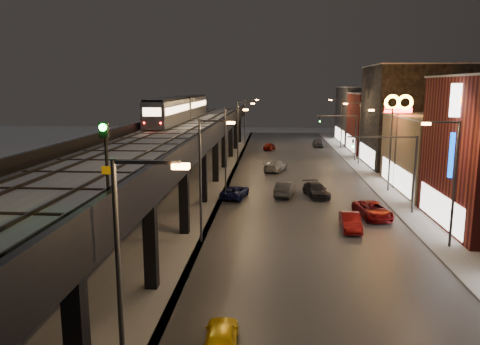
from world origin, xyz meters
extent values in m
plane|color=silver|center=(0.00, 0.00, 0.00)|extent=(220.00, 220.00, 0.00)
cube|color=#46474D|center=(7.50, 35.00, 0.03)|extent=(17.00, 120.00, 0.06)
cube|color=#9FA1A8|center=(17.50, 35.00, 0.07)|extent=(4.00, 120.00, 0.14)
cube|color=#9FA1A8|center=(-6.00, 35.00, 0.03)|extent=(11.00, 120.00, 0.06)
cube|color=black|center=(-6.00, 32.00, 5.80)|extent=(9.00, 100.00, 1.00)
cube|color=black|center=(-2.30, -5.00, 2.65)|extent=(0.70, 0.70, 5.30)
cube|color=black|center=(-9.70, 5.00, 2.65)|extent=(0.70, 0.70, 5.30)
cube|color=black|center=(-2.30, 5.00, 2.65)|extent=(0.70, 0.70, 5.30)
cube|color=black|center=(-6.00, 5.00, 5.15)|extent=(8.00, 0.60, 0.50)
cube|color=black|center=(-9.70, 15.00, 2.65)|extent=(0.70, 0.70, 5.30)
cube|color=black|center=(-2.30, 15.00, 2.65)|extent=(0.70, 0.70, 5.30)
cube|color=black|center=(-6.00, 15.00, 5.15)|extent=(8.00, 0.60, 0.50)
cube|color=black|center=(-9.70, 25.00, 2.65)|extent=(0.70, 0.70, 5.30)
cube|color=black|center=(-2.30, 25.00, 2.65)|extent=(0.70, 0.70, 5.30)
cube|color=black|center=(-6.00, 25.00, 5.15)|extent=(8.00, 0.60, 0.50)
cube|color=black|center=(-9.70, 35.00, 2.65)|extent=(0.70, 0.70, 5.30)
cube|color=black|center=(-2.30, 35.00, 2.65)|extent=(0.70, 0.70, 5.30)
cube|color=black|center=(-6.00, 35.00, 5.15)|extent=(8.00, 0.60, 0.50)
cube|color=black|center=(-9.70, 45.00, 2.65)|extent=(0.70, 0.70, 5.30)
cube|color=black|center=(-2.30, 45.00, 2.65)|extent=(0.70, 0.70, 5.30)
cube|color=black|center=(-6.00, 45.00, 5.15)|extent=(8.00, 0.60, 0.50)
cube|color=black|center=(-9.70, 55.00, 2.65)|extent=(0.70, 0.70, 5.30)
cube|color=black|center=(-2.30, 55.00, 2.65)|extent=(0.70, 0.70, 5.30)
cube|color=black|center=(-6.00, 55.00, 5.15)|extent=(8.00, 0.60, 0.50)
cube|color=black|center=(-9.70, 65.00, 2.65)|extent=(0.70, 0.70, 5.30)
cube|color=black|center=(-2.30, 65.00, 2.65)|extent=(0.70, 0.70, 5.30)
cube|color=black|center=(-6.00, 65.00, 5.15)|extent=(8.00, 0.60, 0.50)
cube|color=black|center=(-9.70, 75.00, 2.65)|extent=(0.70, 0.70, 5.30)
cube|color=black|center=(-2.30, 75.00, 2.65)|extent=(0.70, 0.70, 5.30)
cube|color=black|center=(-6.00, 75.00, 5.15)|extent=(8.00, 0.60, 0.50)
cube|color=#B2B7C1|center=(-6.00, 32.00, 6.38)|extent=(8.40, 100.00, 0.16)
cube|color=#332D28|center=(-9.22, 32.00, 6.54)|extent=(0.08, 98.00, 0.16)
cube|color=#332D28|center=(-7.78, 32.00, 6.54)|extent=(0.08, 98.00, 0.16)
cube|color=#332D28|center=(-4.72, 32.00, 6.54)|extent=(0.08, 98.00, 0.16)
cube|color=#332D28|center=(-3.28, 32.00, 6.54)|extent=(0.08, 98.00, 0.16)
cube|color=black|center=(-6.00, 2.00, 6.49)|extent=(7.80, 0.24, 0.06)
cube|color=black|center=(-6.00, 18.00, 6.49)|extent=(7.80, 0.24, 0.06)
cube|color=black|center=(-6.00, 34.00, 6.49)|extent=(7.80, 0.24, 0.06)
cube|color=black|center=(-6.00, 50.00, 6.49)|extent=(7.80, 0.24, 0.06)
cube|color=black|center=(-6.00, 66.00, 6.49)|extent=(7.80, 0.24, 0.06)
cube|color=black|center=(-1.65, 32.00, 6.85)|extent=(0.30, 100.00, 1.10)
cube|color=black|center=(-10.35, 32.00, 6.85)|extent=(0.30, 100.00, 1.10)
cube|color=beige|center=(17.95, 18.00, 1.60)|extent=(0.10, 9.60, 2.40)
cube|color=#7C6C53|center=(24.00, 32.00, 4.00)|extent=(12.00, 15.00, 8.00)
cube|color=beige|center=(17.95, 32.00, 1.60)|extent=(0.10, 12.00, 2.40)
cube|color=#B2B7C1|center=(24.00, 32.00, 8.08)|extent=(12.20, 15.20, 0.16)
cube|color=black|center=(24.00, 48.00, 7.00)|extent=(12.00, 13.00, 14.00)
cube|color=beige|center=(17.95, 48.00, 1.60)|extent=(0.10, 10.40, 2.40)
cube|color=#B2B7C1|center=(24.00, 48.00, 14.08)|extent=(12.20, 13.20, 0.16)
cube|color=maroon|center=(24.00, 62.00, 5.00)|extent=(12.00, 12.00, 10.00)
cube|color=beige|center=(17.95, 62.00, 1.60)|extent=(0.10, 9.60, 2.40)
cube|color=#B2B7C1|center=(24.00, 62.00, 10.08)|extent=(12.20, 12.20, 0.16)
cube|color=#36383E|center=(24.00, 76.00, 5.50)|extent=(12.00, 16.00, 11.00)
cube|color=beige|center=(17.95, 76.00, 1.60)|extent=(0.10, 12.80, 2.40)
cube|color=#B2B7C1|center=(24.00, 76.00, 11.08)|extent=(12.20, 16.20, 0.16)
cylinder|color=#38383A|center=(-0.70, -5.00, 4.50)|extent=(0.18, 0.18, 9.00)
cube|color=#38383A|center=(0.40, -5.00, 8.90)|extent=(2.20, 0.12, 0.12)
cube|color=orange|center=(1.50, -5.00, 8.78)|extent=(0.55, 0.28, 0.18)
cylinder|color=#38383A|center=(-0.70, 13.00, 4.50)|extent=(0.18, 0.18, 9.00)
cube|color=#38383A|center=(0.40, 13.00, 8.90)|extent=(2.20, 0.12, 0.12)
cube|color=orange|center=(1.50, 13.00, 8.78)|extent=(0.55, 0.28, 0.18)
cylinder|color=#38383A|center=(17.00, 13.00, 4.50)|extent=(0.18, 0.18, 9.00)
cube|color=#38383A|center=(15.90, 13.00, 8.90)|extent=(2.20, 0.12, 0.12)
cube|color=orange|center=(14.80, 13.00, 8.78)|extent=(0.55, 0.28, 0.18)
cylinder|color=#38383A|center=(-0.70, 31.00, 4.50)|extent=(0.18, 0.18, 9.00)
cube|color=#38383A|center=(0.40, 31.00, 8.90)|extent=(2.20, 0.12, 0.12)
cube|color=orange|center=(1.50, 31.00, 8.78)|extent=(0.55, 0.28, 0.18)
cylinder|color=#38383A|center=(17.00, 31.00, 4.50)|extent=(0.18, 0.18, 9.00)
cube|color=#38383A|center=(15.90, 31.00, 8.90)|extent=(2.20, 0.12, 0.12)
cube|color=orange|center=(14.80, 31.00, 8.78)|extent=(0.55, 0.28, 0.18)
cylinder|color=#38383A|center=(-0.70, 49.00, 4.50)|extent=(0.18, 0.18, 9.00)
cube|color=#38383A|center=(0.40, 49.00, 8.90)|extent=(2.20, 0.12, 0.12)
cube|color=orange|center=(1.50, 49.00, 8.78)|extent=(0.55, 0.28, 0.18)
cylinder|color=#38383A|center=(17.00, 49.00, 4.50)|extent=(0.18, 0.18, 9.00)
cube|color=#38383A|center=(15.90, 49.00, 8.90)|extent=(2.20, 0.12, 0.12)
cube|color=orange|center=(14.80, 49.00, 8.78)|extent=(0.55, 0.28, 0.18)
cylinder|color=#38383A|center=(-0.70, 67.00, 4.50)|extent=(0.18, 0.18, 9.00)
cube|color=#38383A|center=(0.40, 67.00, 8.90)|extent=(2.20, 0.12, 0.12)
cube|color=orange|center=(1.50, 67.00, 8.78)|extent=(0.55, 0.28, 0.18)
cylinder|color=#38383A|center=(17.00, 67.00, 4.50)|extent=(0.18, 0.18, 9.00)
cube|color=#38383A|center=(15.90, 67.00, 8.90)|extent=(2.20, 0.12, 0.12)
cube|color=orange|center=(14.80, 67.00, 8.78)|extent=(0.55, 0.28, 0.18)
cylinder|color=#38383A|center=(17.00, 22.00, 3.50)|extent=(0.20, 0.20, 7.00)
cube|color=#38383A|center=(14.00, 22.00, 6.90)|extent=(6.00, 0.12, 0.12)
imported|color=black|center=(11.50, 22.00, 6.40)|extent=(0.20, 0.16, 1.00)
sphere|color=#0CFF26|center=(11.50, 21.85, 6.15)|extent=(0.18, 0.18, 0.18)
cylinder|color=#38383A|center=(17.00, 52.00, 3.50)|extent=(0.20, 0.20, 7.00)
cube|color=#38383A|center=(14.00, 52.00, 6.90)|extent=(6.00, 0.12, 0.12)
imported|color=black|center=(11.50, 52.00, 6.40)|extent=(0.20, 0.16, 1.00)
sphere|color=#0CFF26|center=(11.50, 51.85, 6.15)|extent=(0.18, 0.18, 0.18)
cube|color=gray|center=(-8.50, 37.94, 8.11)|extent=(2.62, 15.84, 2.99)
cube|color=black|center=(-8.50, 37.94, 9.72)|extent=(2.35, 15.38, 0.23)
cube|color=#FFCD92|center=(-9.82, 37.94, 8.52)|extent=(0.05, 14.48, 0.81)
cube|color=#FFCD92|center=(-7.18, 37.94, 8.52)|extent=(0.05, 14.48, 0.81)
cube|color=gray|center=(-8.50, 54.30, 8.11)|extent=(2.62, 15.84, 2.99)
cube|color=black|center=(-8.50, 54.30, 9.72)|extent=(2.35, 15.38, 0.23)
cube|color=#FFCD92|center=(-9.82, 54.30, 8.52)|extent=(0.05, 14.48, 0.81)
cube|color=#FFCD92|center=(-7.18, 54.30, 8.52)|extent=(0.05, 14.48, 0.81)
cube|color=#FFCD92|center=(-8.50, 30.01, 8.57)|extent=(1.99, 0.05, 0.90)
sphere|color=#FF0C0C|center=(-9.40, 29.99, 7.39)|extent=(0.18, 0.18, 0.18)
sphere|color=#FF0C0C|center=(-7.60, 29.99, 7.39)|extent=(0.18, 0.18, 0.18)
cylinder|color=black|center=(-2.10, -1.73, 8.26)|extent=(0.13, 0.13, 3.28)
cube|color=black|center=(-2.10, -1.85, 9.63)|extent=(0.35, 0.20, 0.60)
sphere|color=#0CFF26|center=(-2.10, -1.97, 9.74)|extent=(0.28, 0.28, 0.28)
cube|color=#EEAE0E|center=(-2.10, -1.83, 8.04)|extent=(0.38, 0.04, 0.33)
imported|color=yellow|center=(2.32, -1.12, 0.61)|extent=(1.61, 3.67, 1.23)
imported|color=#494D52|center=(5.77, 28.11, 0.75)|extent=(2.42, 4.75, 1.49)
imported|color=#14194D|center=(0.65, 26.85, 0.64)|extent=(2.96, 4.93, 1.28)
imported|color=#9D9E9F|center=(4.89, 42.35, 0.76)|extent=(3.64, 5.63, 1.52)
imported|color=#700E06|center=(3.88, 63.44, 0.66)|extent=(2.41, 4.16, 1.33)
imported|color=#660809|center=(10.66, 16.60, 0.67)|extent=(1.58, 4.14, 1.35)
imported|color=maroon|center=(13.14, 20.27, 0.69)|extent=(3.11, 5.30, 1.39)
imported|color=#222227|center=(8.98, 27.92, 0.69)|extent=(2.90, 5.08, 1.39)
imported|color=#3E4047|center=(12.93, 68.32, 0.75)|extent=(1.81, 4.41, 1.50)
cylinder|color=#38383A|center=(18.00, 32.61, 4.19)|extent=(0.24, 0.24, 8.39)
cube|color=#FF0C0C|center=(18.00, 32.61, 8.70)|extent=(2.94, 0.25, 0.52)
torus|color=orange|center=(17.32, 32.61, 9.54)|extent=(1.71, 0.40, 1.70)
torus|color=orange|center=(18.68, 32.61, 9.54)|extent=(1.71, 0.40, 1.70)
cylinder|color=#38383A|center=(18.50, 15.66, 5.04)|extent=(0.28, 0.28, 10.08)
cube|color=white|center=(18.50, 15.66, 10.28)|extent=(2.42, 0.30, 2.42)
cone|color=orange|center=(18.50, 15.48, 10.28)|extent=(1.71, 0.12, 1.71)
cylinder|color=#38383A|center=(18.50, 16.28, 2.37)|extent=(0.28, 0.28, 4.75)
cube|color=#0041D2|center=(18.50, 16.28, 6.17)|extent=(1.52, 0.35, 3.42)
camera|label=1|loc=(4.41, -19.51, 11.30)|focal=35.00mm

